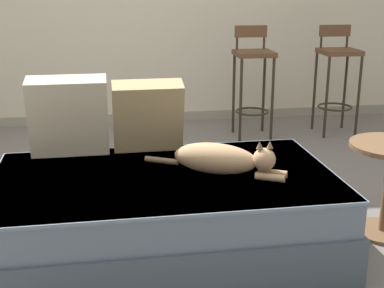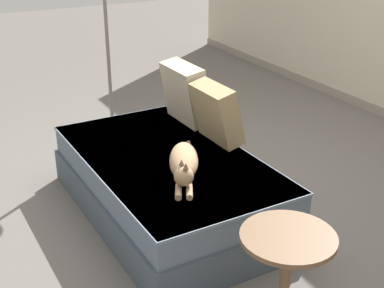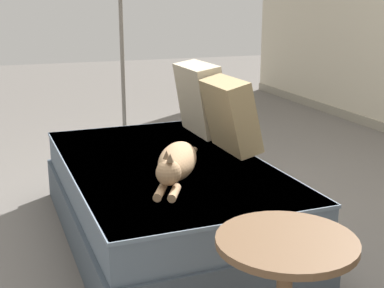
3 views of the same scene
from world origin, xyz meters
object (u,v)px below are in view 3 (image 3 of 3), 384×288
throw_pillow_middle (230,115)px  cat (177,163)px  couch (164,198)px  throw_pillow_corner (201,99)px

throw_pillow_middle → cat: throw_pillow_middle is taller
couch → cat: 0.39m
throw_pillow_corner → throw_pillow_middle: bearing=1.4°
throw_pillow_middle → cat: size_ratio=0.59×
throw_pillow_corner → couch: bearing=-38.9°
couch → throw_pillow_middle: size_ratio=4.28×
couch → cat: size_ratio=2.55×
couch → throw_pillow_corner: throw_pillow_corner is taller
couch → throw_pillow_middle: bearing=97.5°
throw_pillow_middle → cat: bearing=-51.6°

